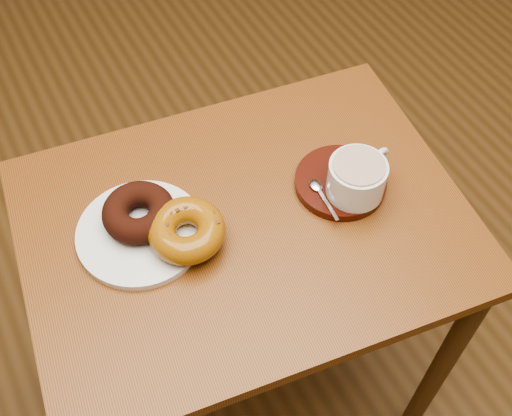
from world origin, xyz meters
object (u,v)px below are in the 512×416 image
donut_plate (141,233)px  saucer (340,182)px  coffee_cup (357,177)px  cafe_table (246,255)px

donut_plate → saucer: 0.34m
donut_plate → coffee_cup: coffee_cup is taller
cafe_table → donut_plate: 0.20m
saucer → cafe_table: bearing=175.9°
donut_plate → saucer: saucer is taller
saucer → coffee_cup: bearing=-75.9°
saucer → donut_plate: bearing=168.9°
cafe_table → coffee_cup: size_ratio=6.32×
donut_plate → saucer: (0.34, -0.07, 0.00)m
cafe_table → saucer: saucer is taller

